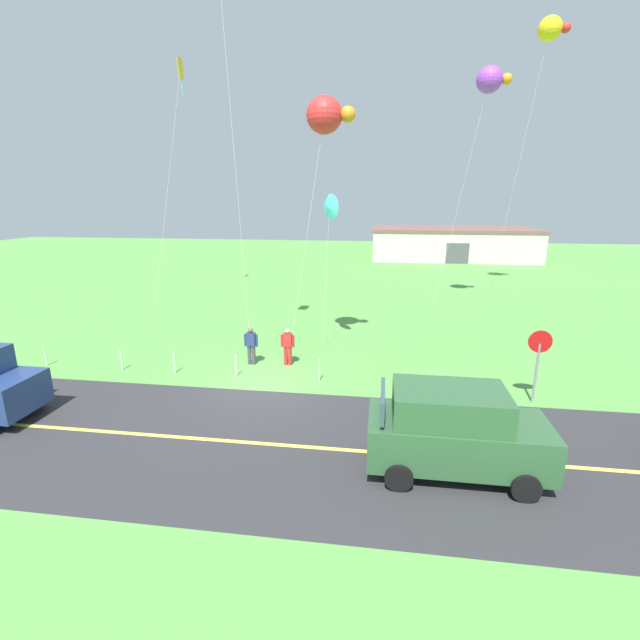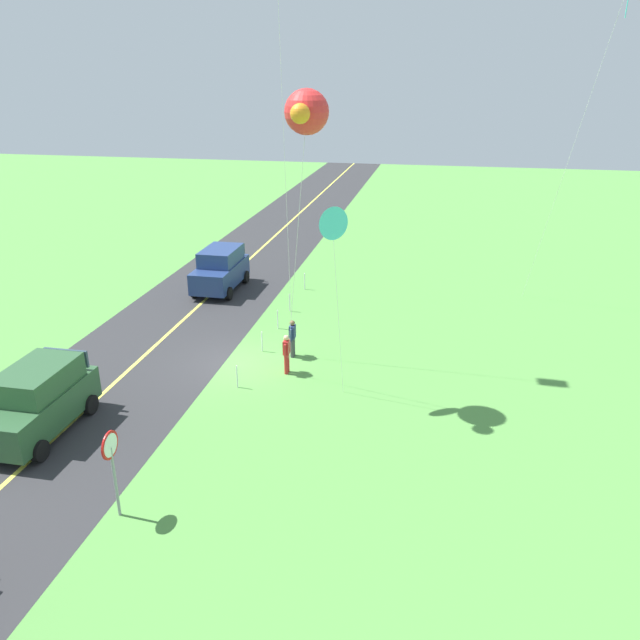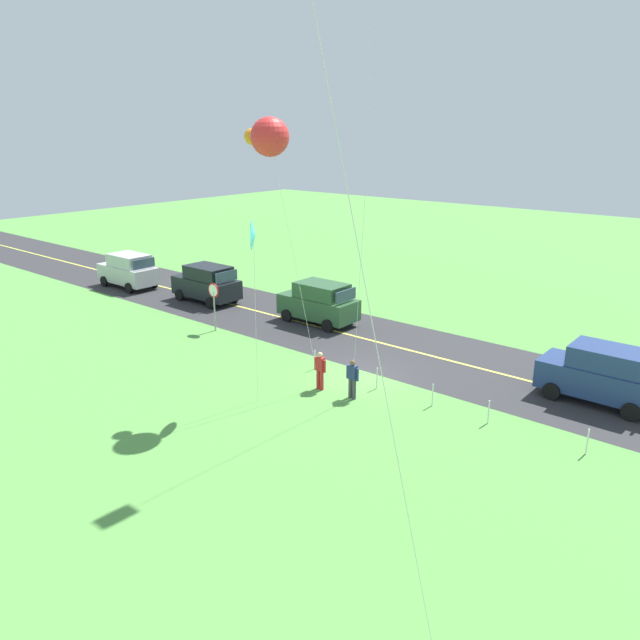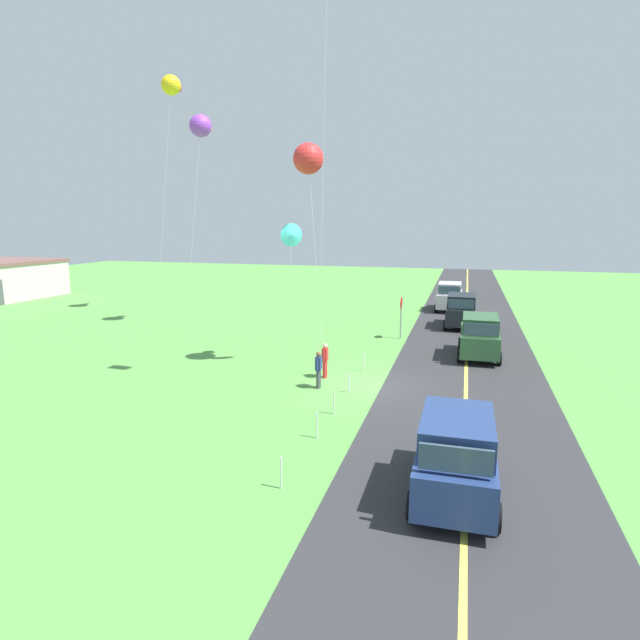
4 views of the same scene
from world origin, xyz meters
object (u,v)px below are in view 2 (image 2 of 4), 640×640
Objects in this scene: car_parked_west_near at (221,269)px; person_adult_companion at (287,353)px; kite_blue_mid at (306,112)px; kite_orange_near at (332,224)px; car_suv_foreground at (38,400)px; stop_sign at (112,458)px; person_adult_near at (292,337)px.

person_adult_companion is at bearing 33.26° from car_parked_west_near.
kite_orange_near is (0.05, 0.86, -3.44)m from kite_blue_mid.
car_suv_foreground is 11.10m from kite_orange_near.
stop_sign is 10.80m from person_adult_near.
person_adult_near is (7.55, 5.81, -0.29)m from car_parked_west_near.
car_suv_foreground is 8.88m from person_adult_companion.
kite_orange_near is at bearing 115.49° from car_suv_foreground.
kite_blue_mid is (10.49, 7.12, 8.66)m from car_parked_west_near.
person_adult_companion is at bearing 129.86° from car_suv_foreground.
kite_orange_near is (10.54, 7.98, 5.21)m from car_parked_west_near.
person_adult_near is 1.00× the size of person_adult_companion.
stop_sign is 1.60× the size of person_adult_companion.
car_suv_foreground and car_parked_west_near have the same top height.
kite_blue_mid is (2.95, 1.31, 8.95)m from person_adult_near.
car_parked_west_near is (-14.76, 0.87, 0.00)m from car_suv_foreground.
person_adult_near is at bearing 168.33° from stop_sign.
kite_blue_mid reaches higher than person_adult_near.
kite_blue_mid is (-7.59, 3.48, 8.01)m from stop_sign.
car_parked_west_near is 2.75× the size of person_adult_companion.
stop_sign is (18.08, 3.64, 0.65)m from car_parked_west_near.
car_suv_foreground is 9.83m from person_adult_near.
car_parked_west_near is 1.72× the size of stop_sign.
kite_blue_mid is 3.55m from kite_orange_near.
stop_sign is 1.60× the size of person_adult_near.
car_parked_west_near is 2.75× the size of person_adult_near.
car_suv_foreground is 2.75× the size of person_adult_companion.
person_adult_near is at bearing -144.15° from kite_orange_near.
person_adult_companion is at bearing -140.57° from kite_blue_mid.
car_suv_foreground is 14.78m from car_parked_west_near.
car_suv_foreground is at bearing -64.51° from kite_orange_near.
stop_sign is at bearing -135.09° from person_adult_companion.
kite_blue_mid is at bearing -81.27° from person_adult_companion.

